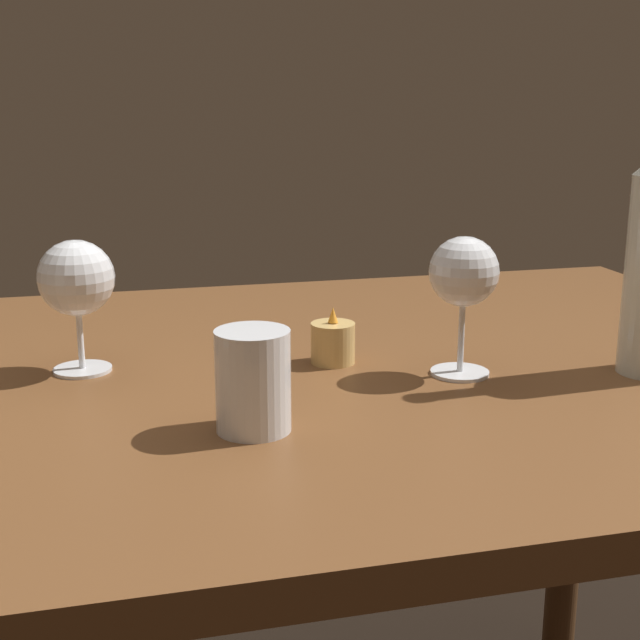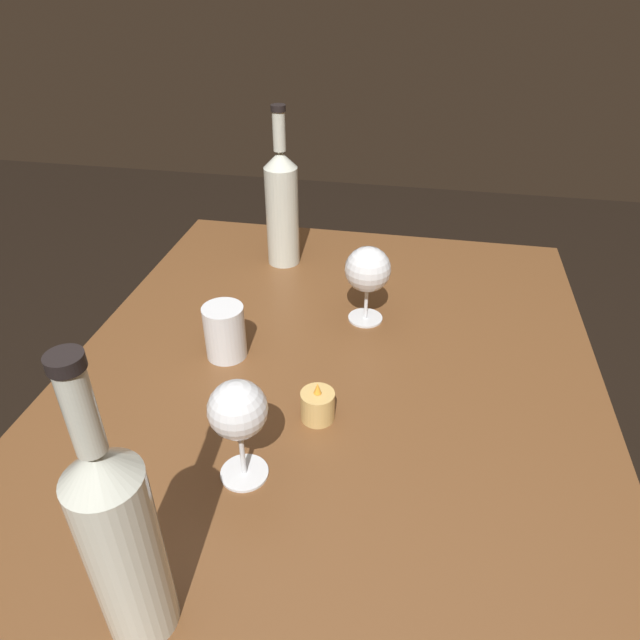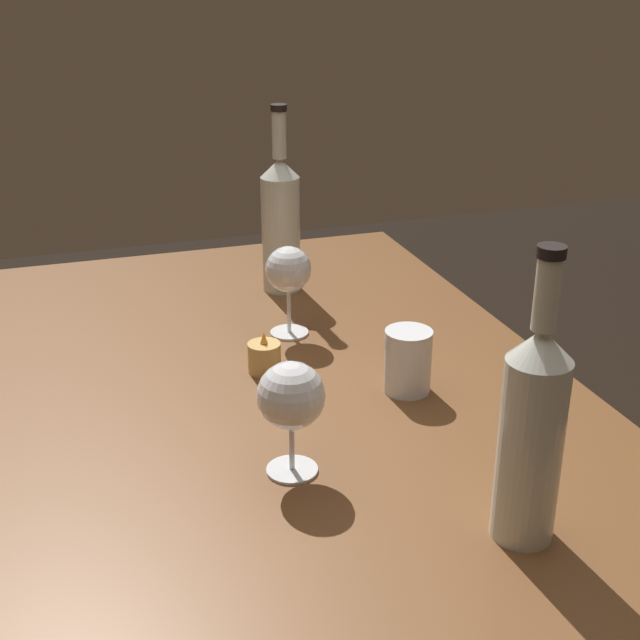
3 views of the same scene
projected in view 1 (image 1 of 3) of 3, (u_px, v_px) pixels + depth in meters
The scene contains 5 objects.
dining_table at pixel (313, 436), 1.05m from camera, with size 1.30×0.90×0.74m.
wine_glass_left at pixel (464, 275), 0.96m from camera, with size 0.08×0.08×0.16m.
wine_glass_right at pixel (76, 281), 0.98m from camera, with size 0.09×0.09×0.15m.
water_tumbler at pixel (253, 385), 0.82m from camera, with size 0.07×0.07×0.10m.
votive_candle at pixel (333, 344), 1.03m from camera, with size 0.05×0.05×0.07m.
Camera 1 is at (0.23, 0.96, 1.05)m, focal length 49.41 mm.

